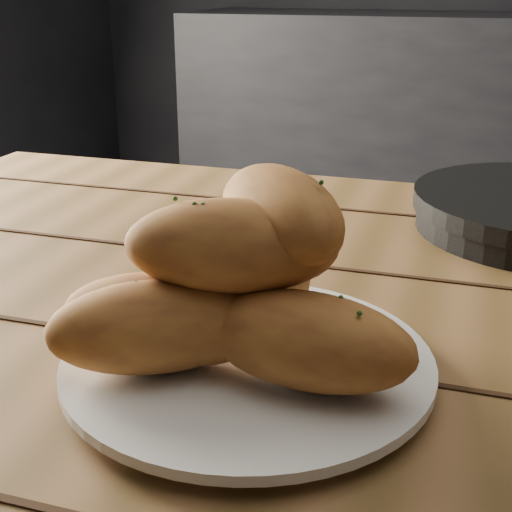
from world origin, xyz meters
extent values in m
cube|color=brown|center=(-0.30, -0.69, 0.73)|extent=(1.38, 0.91, 0.04)
cylinder|color=brown|center=(-0.95, -0.34, 0.35)|extent=(0.07, 0.07, 0.71)
cylinder|color=white|center=(-0.38, -0.82, 0.76)|extent=(0.25, 0.25, 0.01)
cylinder|color=white|center=(-0.38, -0.82, 0.76)|extent=(0.28, 0.28, 0.01)
ellipsoid|color=#C78437|center=(-0.43, -0.86, 0.80)|extent=(0.17, 0.14, 0.07)
ellipsoid|color=#C78437|center=(-0.33, -0.85, 0.80)|extent=(0.16, 0.08, 0.07)
ellipsoid|color=#C78437|center=(-0.38, -0.77, 0.80)|extent=(0.07, 0.15, 0.07)
ellipsoid|color=#C78437|center=(-0.39, -0.83, 0.86)|extent=(0.16, 0.11, 0.07)
ellipsoid|color=#C78437|center=(-0.36, -0.79, 0.87)|extent=(0.15, 0.15, 0.07)
ellipsoid|color=#C78437|center=(-0.43, -0.85, 0.80)|extent=(0.16, 0.09, 0.07)
camera|label=1|loc=(-0.23, -1.26, 1.03)|focal=50.00mm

